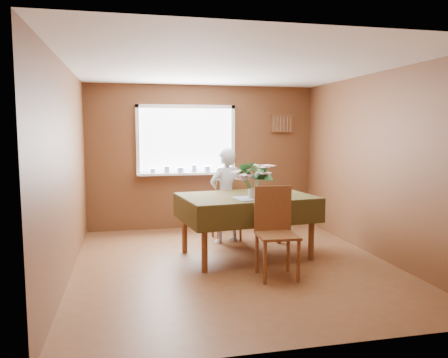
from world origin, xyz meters
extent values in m
plane|color=brown|center=(0.00, 0.00, 0.00)|extent=(4.50, 4.50, 0.00)
plane|color=white|center=(0.00, 0.00, 2.50)|extent=(4.50, 4.50, 0.00)
plane|color=brown|center=(0.00, 2.25, 1.25)|extent=(4.00, 0.00, 4.00)
plane|color=brown|center=(0.00, -2.25, 1.25)|extent=(4.00, 0.00, 4.00)
plane|color=brown|center=(-2.00, 0.00, 1.25)|extent=(0.00, 4.50, 4.50)
plane|color=brown|center=(2.00, 0.00, 1.25)|extent=(0.00, 4.50, 4.50)
cube|color=white|center=(-0.30, 2.23, 1.55)|extent=(1.60, 0.01, 1.10)
cube|color=white|center=(-0.30, 2.22, 2.13)|extent=(1.72, 0.06, 0.06)
cube|color=white|center=(-0.30, 2.22, 0.97)|extent=(1.72, 0.06, 0.06)
cube|color=white|center=(-1.13, 2.22, 1.55)|extent=(0.06, 0.06, 1.22)
cube|color=white|center=(0.53, 2.22, 1.55)|extent=(0.06, 0.06, 1.22)
cube|color=white|center=(-0.30, 2.15, 0.98)|extent=(1.72, 0.20, 0.04)
cylinder|color=white|center=(-0.89, 2.13, 1.04)|extent=(0.09, 0.09, 0.08)
cylinder|color=white|center=(-0.65, 2.13, 1.06)|extent=(0.11, 0.11, 0.12)
cylinder|color=white|center=(-0.42, 2.13, 1.05)|extent=(0.12, 0.12, 0.09)
cylinder|color=white|center=(-0.18, 2.13, 1.06)|extent=(0.10, 0.10, 0.13)
cylinder|color=white|center=(0.05, 2.13, 1.05)|extent=(0.11, 0.11, 0.10)
cylinder|color=white|center=(0.29, 2.13, 1.04)|extent=(0.09, 0.09, 0.08)
cube|color=brown|center=(1.45, 2.23, 1.85)|extent=(0.40, 0.03, 0.30)
cube|color=brown|center=(1.45, 2.21, 2.00)|extent=(0.44, 0.04, 0.03)
cube|color=brown|center=(1.45, 2.21, 1.70)|extent=(0.44, 0.04, 0.03)
cylinder|color=brown|center=(-0.42, -0.24, 0.40)|extent=(0.08, 0.08, 0.79)
cylinder|color=brown|center=(1.06, -0.04, 0.40)|extent=(0.08, 0.08, 0.79)
cylinder|color=brown|center=(-0.54, 0.69, 0.40)|extent=(0.08, 0.08, 0.79)
cylinder|color=brown|center=(0.93, 0.89, 0.40)|extent=(0.08, 0.08, 0.79)
cube|color=brown|center=(0.26, 0.32, 0.81)|extent=(1.80, 1.32, 0.04)
cube|color=#2D2710|center=(0.26, 0.32, 0.84)|extent=(1.87, 1.40, 0.01)
cube|color=#2D2710|center=(0.34, -0.26, 0.68)|extent=(1.72, 0.24, 0.31)
cube|color=#2D2710|center=(0.18, 0.91, 0.68)|extent=(1.72, 0.24, 0.31)
cube|color=#2D2710|center=(-0.60, 0.21, 0.68)|extent=(0.17, 1.17, 0.31)
cube|color=#2D2710|center=(1.12, 0.44, 0.68)|extent=(0.17, 1.17, 0.31)
cube|color=#4D97DB|center=(0.30, 0.05, 0.85)|extent=(0.54, 0.43, 0.01)
cylinder|color=brown|center=(0.38, 1.48, 0.23)|extent=(0.04, 0.04, 0.45)
cylinder|color=brown|center=(0.02, 1.47, 0.23)|extent=(0.04, 0.04, 0.45)
cylinder|color=brown|center=(0.39, 1.12, 0.23)|extent=(0.04, 0.04, 0.45)
cylinder|color=brown|center=(0.03, 1.11, 0.23)|extent=(0.04, 0.04, 0.45)
cube|color=brown|center=(0.20, 1.29, 0.47)|extent=(0.44, 0.44, 0.03)
cube|color=brown|center=(0.21, 1.10, 0.73)|extent=(0.42, 0.05, 0.50)
cylinder|color=brown|center=(0.17, -0.79, 0.24)|extent=(0.04, 0.04, 0.49)
cylinder|color=brown|center=(0.56, -0.82, 0.24)|extent=(0.04, 0.04, 0.49)
cylinder|color=brown|center=(0.20, -0.40, 0.24)|extent=(0.04, 0.04, 0.49)
cylinder|color=brown|center=(0.59, -0.43, 0.24)|extent=(0.04, 0.04, 0.49)
cube|color=brown|center=(0.38, -0.61, 0.50)|extent=(0.48, 0.48, 0.03)
cube|color=brown|center=(0.39, -0.40, 0.79)|extent=(0.46, 0.06, 0.54)
imported|color=white|center=(0.15, 1.12, 0.73)|extent=(0.62, 0.51, 1.45)
cylinder|color=white|center=(0.26, 0.04, 0.91)|extent=(0.10, 0.10, 0.13)
cylinder|color=#33662D|center=(0.26, 0.04, 1.01)|extent=(0.06, 0.06, 0.09)
cylinder|color=white|center=(0.71, 0.55, 0.85)|extent=(0.28, 0.28, 0.01)
cube|color=silver|center=(0.44, 0.10, 0.86)|extent=(0.05, 0.20, 0.00)
camera|label=1|loc=(-1.30, -5.33, 1.73)|focal=35.00mm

